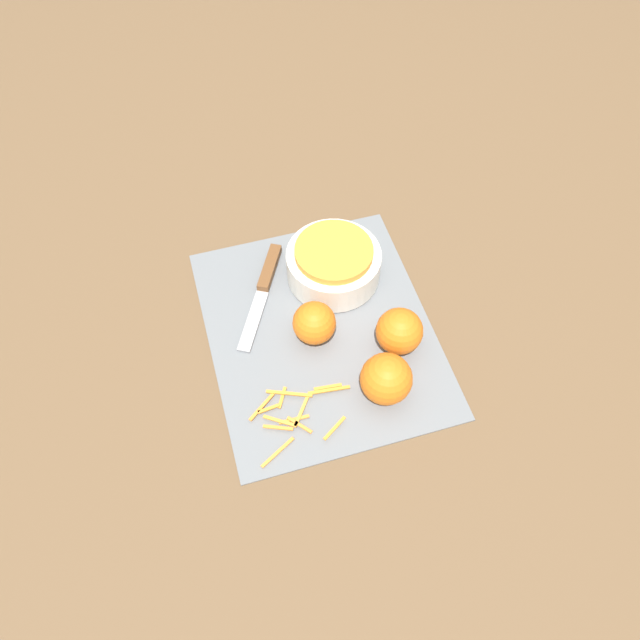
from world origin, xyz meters
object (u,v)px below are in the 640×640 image
object	(u,v)px
knife	(266,278)
orange_right	(314,323)
orange_left	(386,379)
orange_back	(399,331)
bowl_speckled	(334,263)

from	to	relation	value
knife	orange_right	size ratio (longest dim) A/B	2.86
knife	orange_left	bearing A→B (deg)	53.91
orange_left	orange_back	distance (m)	0.09
bowl_speckled	orange_back	bearing A→B (deg)	19.69
orange_left	orange_right	size ratio (longest dim) A/B	1.14
bowl_speckled	knife	world-z (taller)	bowl_speckled
orange_right	orange_back	world-z (taller)	orange_back
knife	orange_back	distance (m)	0.26
bowl_speckled	orange_back	world-z (taller)	orange_back
knife	orange_back	bearing A→B (deg)	71.58
knife	orange_back	world-z (taller)	orange_back
orange_right	orange_back	xyz separation A→B (m)	(0.06, 0.13, 0.00)
bowl_speckled	orange_right	world-z (taller)	same
knife	orange_right	xyz separation A→B (m)	(0.13, 0.05, 0.03)
knife	orange_back	xyz separation A→B (m)	(0.19, 0.18, 0.03)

